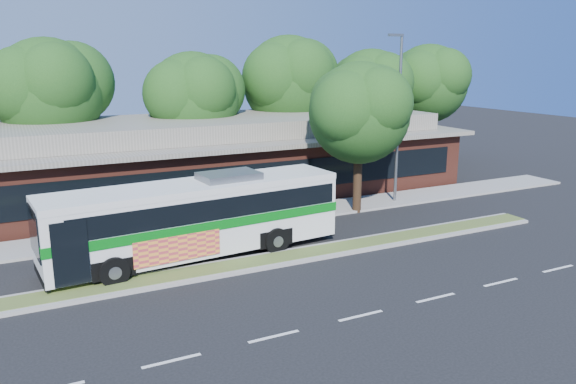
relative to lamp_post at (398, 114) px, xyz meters
name	(u,v)px	position (x,y,z in m)	size (l,w,h in m)	color
ground	(289,265)	(-9.56, -6.00, -4.90)	(120.00, 120.00, 0.00)	black
median_strip	(282,258)	(-9.56, -5.40, -4.83)	(26.00, 1.10, 0.15)	#475D27
sidewalk	(230,221)	(-9.56, 0.40, -4.84)	(44.00, 2.60, 0.12)	gray
plaza_building	(189,159)	(-9.56, 6.99, -2.77)	(33.20, 11.20, 4.45)	maroon
lamp_post	(398,114)	(0.00, 0.00, 0.00)	(0.93, 0.18, 9.07)	slate
tree_bg_b	(57,89)	(-16.13, 10.14, 1.24)	(6.69, 6.00, 9.00)	black
tree_bg_c	(199,96)	(-8.16, 9.13, 0.69)	(6.24, 5.60, 8.26)	black
tree_bg_d	(293,80)	(-1.12, 10.15, 1.52)	(6.91, 6.20, 9.37)	black
tree_bg_e	(374,88)	(4.85, 9.14, 0.84)	(6.47, 5.80, 8.50)	black
tree_bg_f	(431,82)	(10.87, 10.14, 1.16)	(6.69, 6.00, 8.92)	black
transit_bus	(197,213)	(-12.43, -3.60, -3.04)	(12.06, 3.58, 3.34)	silver
sidewalk_tree	(364,110)	(-2.57, -0.58, 0.37)	(5.70, 5.11, 7.71)	black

